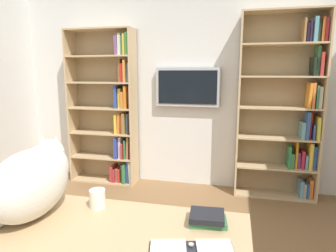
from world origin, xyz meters
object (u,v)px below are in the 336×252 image
wall_mounted_tv (188,87)px  cat (35,179)px  bookshelf_right (111,112)px  desk_book_stack (207,218)px  bookshelf_left (288,109)px  coffee_mug (97,199)px

wall_mounted_tv → cat: size_ratio=1.31×
cat → bookshelf_right: bearing=-74.6°
cat → desk_book_stack: (-0.82, -0.09, -0.15)m
bookshelf_right → desk_book_stack: 2.71m
bookshelf_left → bookshelf_right: bearing=0.1°
coffee_mug → desk_book_stack: 0.56m
wall_mounted_tv → cat: (0.34, 2.44, -0.33)m
cat → coffee_mug: cat is taller
coffee_mug → cat: bearing=25.2°
cat → coffee_mug: size_ratio=6.35×
wall_mounted_tv → coffee_mug: bearing=88.0°
wall_mounted_tv → desk_book_stack: (-0.48, 2.35, -0.48)m
bookshelf_right → coffee_mug: size_ratio=20.68×
bookshelf_right → cat: (-0.65, 2.35, 0.00)m
bookshelf_right → wall_mounted_tv: 1.04m
bookshelf_right → coffee_mug: bearing=112.2°
cat → coffee_mug: (-0.26, -0.12, -0.13)m
wall_mounted_tv → coffee_mug: 2.36m
desk_book_stack → bookshelf_left: bearing=-106.8°
cat → wall_mounted_tv: bearing=-98.0°
wall_mounted_tv → coffee_mug: (0.08, 2.32, -0.46)m
wall_mounted_tv → cat: wall_mounted_tv is taller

